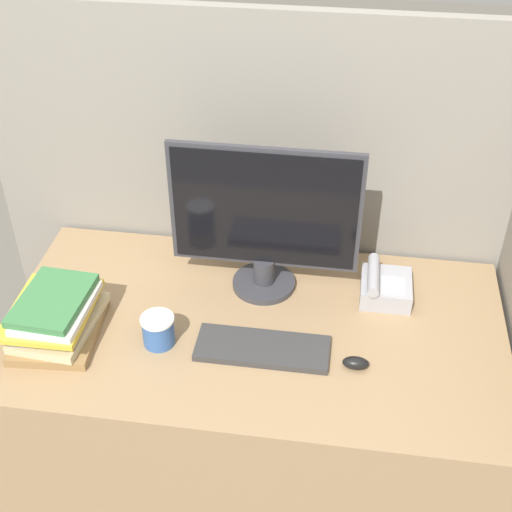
# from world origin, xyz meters

# --- Properties ---
(cubicle_panel_rear) EXTENTS (1.90, 0.04, 1.53)m
(cubicle_panel_rear) POSITION_xyz_m (0.00, 0.86, 0.77)
(cubicle_panel_rear) COLOR gray
(cubicle_panel_rear) RESTS_ON ground_plane
(desk) EXTENTS (1.50, 0.82, 0.73)m
(desk) POSITION_xyz_m (0.00, 0.41, 0.37)
(desk) COLOR #937551
(desk) RESTS_ON ground_plane
(monitor) EXTENTS (0.58, 0.20, 0.49)m
(monitor) POSITION_xyz_m (0.01, 0.60, 0.97)
(monitor) COLOR #333338
(monitor) RESTS_ON desk
(keyboard) EXTENTS (0.38, 0.14, 0.02)m
(keyboard) POSITION_xyz_m (0.04, 0.31, 0.74)
(keyboard) COLOR #333333
(keyboard) RESTS_ON desk
(mouse) EXTENTS (0.07, 0.04, 0.04)m
(mouse) POSITION_xyz_m (0.31, 0.28, 0.75)
(mouse) COLOR black
(mouse) RESTS_ON desk
(coffee_cup) EXTENTS (0.10, 0.10, 0.09)m
(coffee_cup) POSITION_xyz_m (-0.26, 0.30, 0.78)
(coffee_cup) COLOR #335999
(coffee_cup) RESTS_ON desk
(book_stack) EXTENTS (0.25, 0.31, 0.14)m
(book_stack) POSITION_xyz_m (-0.56, 0.29, 0.80)
(book_stack) COLOR olive
(book_stack) RESTS_ON desk
(desk_telephone) EXTENTS (0.16, 0.18, 0.10)m
(desk_telephone) POSITION_xyz_m (0.38, 0.60, 0.77)
(desk_telephone) COLOR #99999E
(desk_telephone) RESTS_ON desk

